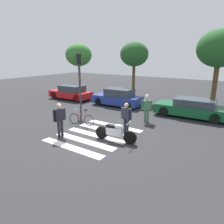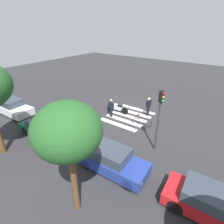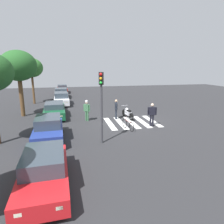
# 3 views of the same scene
# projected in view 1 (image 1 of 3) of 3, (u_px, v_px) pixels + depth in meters

# --- Properties ---
(ground_plane) EXTENTS (60.00, 60.00, 0.00)m
(ground_plane) POSITION_uv_depth(u_px,v_px,m) (96.00, 135.00, 10.75)
(ground_plane) COLOR #2B2B2D
(police_motorcycle) EXTENTS (2.15, 0.62, 1.04)m
(police_motorcycle) POSITION_uv_depth(u_px,v_px,m) (115.00, 132.00, 9.89)
(police_motorcycle) COLOR black
(police_motorcycle) RESTS_ON ground_plane
(leaning_bicycle) EXTENTS (1.65, 0.51, 0.99)m
(leaning_bicycle) POSITION_uv_depth(u_px,v_px,m) (82.00, 119.00, 12.23)
(leaning_bicycle) COLOR black
(leaning_bicycle) RESTS_ON ground_plane
(officer_on_foot) EXTENTS (0.30, 0.68, 1.76)m
(officer_on_foot) POSITION_uv_depth(u_px,v_px,m) (60.00, 118.00, 10.26)
(officer_on_foot) COLOR black
(officer_on_foot) RESTS_ON ground_plane
(officer_by_motorcycle) EXTENTS (0.67, 0.28, 1.71)m
(officer_by_motorcycle) POSITION_uv_depth(u_px,v_px,m) (126.00, 117.00, 10.60)
(officer_by_motorcycle) COLOR #1E232D
(officer_by_motorcycle) RESTS_ON ground_plane
(pedestrian_bystander) EXTENTS (0.48, 0.51, 1.76)m
(pedestrian_bystander) POSITION_uv_depth(u_px,v_px,m) (147.00, 106.00, 12.60)
(pedestrian_bystander) COLOR #3F724C
(pedestrian_bystander) RESTS_ON ground_plane
(crosswalk_stripes) EXTENTS (3.58, 4.05, 0.01)m
(crosswalk_stripes) POSITION_uv_depth(u_px,v_px,m) (96.00, 135.00, 10.75)
(crosswalk_stripes) COLOR silver
(crosswalk_stripes) RESTS_ON ground_plane
(car_red_convertible) EXTENTS (4.22, 1.85, 1.33)m
(car_red_convertible) POSITION_uv_depth(u_px,v_px,m) (71.00, 93.00, 19.42)
(car_red_convertible) COLOR black
(car_red_convertible) RESTS_ON ground_plane
(car_blue_hatchback) EXTENTS (4.08, 1.84, 1.43)m
(car_blue_hatchback) POSITION_uv_depth(u_px,v_px,m) (118.00, 98.00, 16.92)
(car_blue_hatchback) COLOR black
(car_blue_hatchback) RESTS_ON ground_plane
(car_green_compact) EXTENTS (4.71, 1.97, 1.27)m
(car_green_compact) POSITION_uv_depth(u_px,v_px,m) (192.00, 108.00, 13.78)
(car_green_compact) COLOR black
(car_green_compact) RESTS_ON ground_plane
(traffic_light_pole) EXTENTS (0.36, 0.30, 4.15)m
(traffic_light_pole) POSITION_uv_depth(u_px,v_px,m) (79.00, 74.00, 14.56)
(traffic_light_pole) COLOR #38383D
(traffic_light_pole) RESTS_ON ground_plane
(street_tree_near) EXTENTS (2.79, 2.79, 5.28)m
(street_tree_near) POSITION_uv_depth(u_px,v_px,m) (79.00, 55.00, 21.96)
(street_tree_near) COLOR brown
(street_tree_near) RESTS_ON ground_plane
(street_tree_mid) EXTENTS (2.52, 2.52, 5.22)m
(street_tree_mid) POSITION_uv_depth(u_px,v_px,m) (134.00, 55.00, 18.34)
(street_tree_mid) COLOR brown
(street_tree_mid) RESTS_ON ground_plane
(street_tree_far) EXTENTS (3.12, 3.12, 5.85)m
(street_tree_far) POSITION_uv_depth(u_px,v_px,m) (219.00, 49.00, 14.58)
(street_tree_far) COLOR brown
(street_tree_far) RESTS_ON ground_plane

